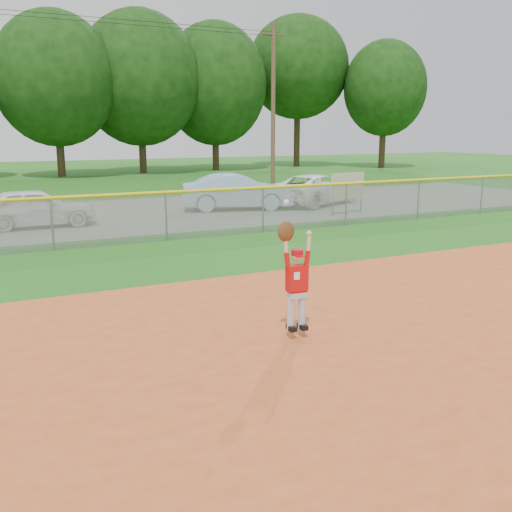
{
  "coord_description": "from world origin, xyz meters",
  "views": [
    {
      "loc": [
        -5.13,
        -6.81,
        3.37
      ],
      "look_at": [
        -0.65,
        2.37,
        1.1
      ],
      "focal_mm": 40.0,
      "sensor_mm": 36.0,
      "label": 1
    }
  ],
  "objects_px": {
    "car_white_a": "(35,208)",
    "car_blue": "(237,192)",
    "ballplayer": "(295,276)",
    "sponsor_sign": "(348,187)",
    "car_white_b": "(316,189)"
  },
  "relations": [
    {
      "from": "car_white_b",
      "to": "car_white_a",
      "type": "bearing_deg",
      "value": 69.58
    },
    {
      "from": "ballplayer",
      "to": "car_blue",
      "type": "bearing_deg",
      "value": 69.25
    },
    {
      "from": "car_blue",
      "to": "sponsor_sign",
      "type": "xyz_separation_m",
      "value": [
        3.4,
        -3.19,
        0.33
      ]
    },
    {
      "from": "sponsor_sign",
      "to": "car_white_b",
      "type": "bearing_deg",
      "value": 80.07
    },
    {
      "from": "sponsor_sign",
      "to": "car_white_a",
      "type": "bearing_deg",
      "value": 169.16
    },
    {
      "from": "car_blue",
      "to": "sponsor_sign",
      "type": "height_order",
      "value": "sponsor_sign"
    },
    {
      "from": "sponsor_sign",
      "to": "ballplayer",
      "type": "relative_size",
      "value": 0.87
    },
    {
      "from": "car_white_a",
      "to": "car_white_b",
      "type": "bearing_deg",
      "value": -85.27
    },
    {
      "from": "car_white_b",
      "to": "car_blue",
      "type": "bearing_deg",
      "value": 65.8
    },
    {
      "from": "car_blue",
      "to": "car_white_b",
      "type": "distance_m",
      "value": 3.98
    },
    {
      "from": "car_blue",
      "to": "ballplayer",
      "type": "bearing_deg",
      "value": 175.79
    },
    {
      "from": "car_white_a",
      "to": "car_blue",
      "type": "xyz_separation_m",
      "value": [
        8.17,
        0.97,
        0.08
      ]
    },
    {
      "from": "car_blue",
      "to": "car_white_b",
      "type": "xyz_separation_m",
      "value": [
        3.98,
        0.08,
        -0.08
      ]
    },
    {
      "from": "car_white_b",
      "to": "sponsor_sign",
      "type": "relative_size",
      "value": 2.64
    },
    {
      "from": "car_white_a",
      "to": "car_white_b",
      "type": "height_order",
      "value": "car_white_a"
    }
  ]
}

